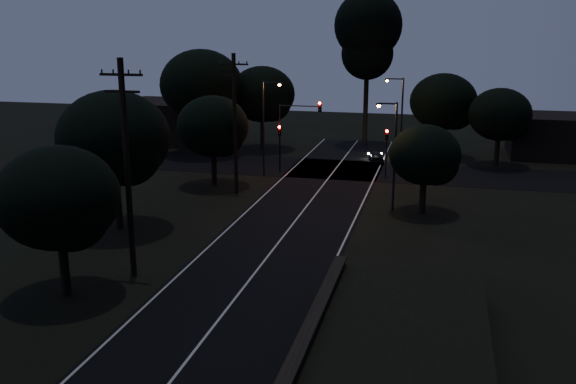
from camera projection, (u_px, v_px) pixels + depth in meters
The scene contains 21 objects.
road_surface at pixel (311, 201), 46.83m from camera, with size 60.00×70.00×0.03m.
utility_pole_mid at pixel (127, 166), 31.59m from camera, with size 2.20×0.30×11.00m.
utility_pole_far at pixel (235, 122), 47.63m from camera, with size 2.20×0.30×10.50m.
tree_left_b at pixel (61, 201), 29.34m from camera, with size 5.68×5.68×7.22m.
tree_left_c at pixel (116, 141), 39.03m from camera, with size 6.89×6.89×8.71m.
tree_left_d at pixel (215, 128), 50.14m from camera, with size 5.65×5.65×7.17m.
tree_far_nw at pixel (264, 96), 65.06m from camera, with size 6.68×6.68×8.46m.
tree_far_w at pixel (203, 87), 62.10m from camera, with size 8.03×8.03×10.24m.
tree_far_ne at pixel (446, 103), 61.05m from camera, with size 6.36×6.36×8.05m.
tree_far_e at pixel (502, 116), 57.28m from camera, with size 5.56×5.56×7.05m.
tree_right_a at pixel (427, 157), 42.84m from camera, with size 4.78×4.78×6.08m.
tall_pine at pixel (368, 35), 66.15m from camera, with size 7.00×7.00×15.91m.
building_left at pixel (171, 121), 70.45m from camera, with size 10.00×8.00×4.40m, color black.
building_right at pixel (557, 136), 62.35m from camera, with size 9.00×7.00×4.00m, color black.
signal_left at pixel (280, 140), 55.50m from camera, with size 0.28×0.35×4.10m.
signal_right at pixel (387, 144), 53.41m from camera, with size 0.28×0.35×4.10m.
signal_mast at pixel (299, 123), 54.74m from camera, with size 3.70×0.35×6.25m.
streetlight_a at pixel (266, 122), 53.33m from camera, with size 1.66×0.26×8.00m.
streetlight_b at pixel (400, 116), 56.56m from camera, with size 1.66×0.26×8.00m.
streetlight_c at pixel (392, 149), 43.35m from camera, with size 1.46×0.26×7.50m.
car at pixel (376, 157), 59.92m from camera, with size 1.21×3.00×1.02m, color black.
Camera 1 is at (8.98, -13.14, 12.53)m, focal length 40.00 mm.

